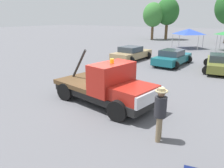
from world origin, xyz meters
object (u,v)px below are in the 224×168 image
Objects in this scene: person_near_truck at (160,110)px; tree_right at (168,12)px; parked_car_tan at (131,53)px; parked_car_olive at (220,63)px; parked_car_teal at (172,58)px; tree_center at (153,15)px; canopy_tent_blue at (189,32)px; tow_truck at (108,87)px.

tree_right is (-11.47, 34.08, 3.81)m from person_near_truck.
parked_car_tan is 22.47m from tree_right.
parked_car_olive is at bearing -87.48° from parked_car_tan.
parked_car_tan is 1.00× the size of parked_car_teal.
parked_car_olive is at bearing 78.30° from person_near_truck.
parked_car_teal is 23.60m from tree_right.
person_near_truck is 12.79m from parked_car_teal.
canopy_tent_blue is at bearing -44.37° from tree_center.
parked_car_tan is 1.45× the size of canopy_tent_blue.
parked_car_tan is at bearing -102.15° from canopy_tent_blue.
tow_truck is 22.32m from canopy_tent_blue.
tree_right is at bearing 42.49° from tree_center.
tow_truck reaches higher than parked_car_olive.
parked_car_teal is at bearing 101.57° from tow_truck.
person_near_truck is 14.47m from parked_car_tan.
tree_right is (-6.50, 10.14, 2.73)m from canopy_tent_blue.
tree_right is (-8.04, 21.77, 4.27)m from parked_car_teal.
canopy_tent_blue is at bearing 92.09° from person_near_truck.
tow_truck is at bearing -152.50° from parked_car_tan.
tree_right is (2.00, 1.83, 0.55)m from tree_center.
tree_center reaches higher than canopy_tent_blue.
person_near_truck is 24.48m from canopy_tent_blue.
tree_right is at bearing 19.79° from parked_car_olive.
canopy_tent_blue is at bearing 15.78° from parked_car_olive.
tow_truck is 33.63m from tree_right.
person_near_truck reaches higher than parked_car_olive.
canopy_tent_blue reaches higher than person_near_truck.
tow_truck is 0.76× the size of tree_right.
person_near_truck is at bearing -143.26° from parked_car_tan.
parked_car_teal is 11.84m from canopy_tent_blue.
parked_car_teal is at bearing -82.44° from canopy_tent_blue.
parked_car_olive is (3.62, 10.22, -0.25)m from tow_truck.
parked_car_tan is at bearing -73.17° from tree_center.
canopy_tent_blue reaches higher than parked_car_tan.
canopy_tent_blue is (2.49, 11.55, 1.54)m from parked_car_tan.
tree_center is at bearing 135.63° from canopy_tent_blue.
tow_truck reaches higher than person_near_truck.
canopy_tent_blue is (-5.40, 11.99, 1.54)m from parked_car_olive.
parked_car_teal is 0.65× the size of tree_right.
parked_car_teal is at bearing 76.28° from parked_car_olive.
parked_car_tan is 21.08m from tree_center.
canopy_tent_blue reaches higher than parked_car_olive.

